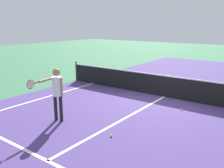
% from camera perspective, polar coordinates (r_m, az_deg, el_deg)
% --- Properties ---
extents(ground_plane, '(60.00, 60.00, 0.00)m').
position_cam_1_polar(ground_plane, '(10.93, 12.12, -2.92)').
color(ground_plane, '#38724C').
extents(court_surface_inbounds, '(10.62, 24.40, 0.00)m').
position_cam_1_polar(court_surface_inbounds, '(10.93, 12.12, -2.91)').
color(court_surface_inbounds, '#4C387A').
rests_on(court_surface_inbounds, ground_plane).
extents(line_service_near, '(8.22, 0.10, 0.01)m').
position_cam_1_polar(line_service_near, '(6.14, -14.87, -16.94)').
color(line_service_near, white).
rests_on(line_service_near, ground_plane).
extents(line_center_service, '(0.10, 6.40, 0.01)m').
position_cam_1_polar(line_center_service, '(8.27, 2.75, -8.14)').
color(line_center_service, white).
rests_on(line_center_service, ground_plane).
extents(net, '(10.73, 0.09, 1.07)m').
position_cam_1_polar(net, '(10.80, 12.25, -0.41)').
color(net, '#33383D').
rests_on(net, ground_plane).
extents(player_near, '(0.42, 1.25, 1.75)m').
position_cam_1_polar(player_near, '(7.95, -12.82, -1.08)').
color(player_near, black).
rests_on(player_near, ground_plane).
extents(tennis_ball_mid_court, '(0.07, 0.07, 0.07)m').
position_cam_1_polar(tennis_ball_mid_court, '(7.03, -0.18, -12.01)').
color(tennis_ball_mid_court, '#CCE033').
rests_on(tennis_ball_mid_court, ground_plane).
extents(tennis_ball_near_net, '(0.07, 0.07, 0.07)m').
position_cam_1_polar(tennis_ball_near_net, '(9.40, 15.96, -5.73)').
color(tennis_ball_near_net, '#CCE033').
rests_on(tennis_ball_near_net, ground_plane).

